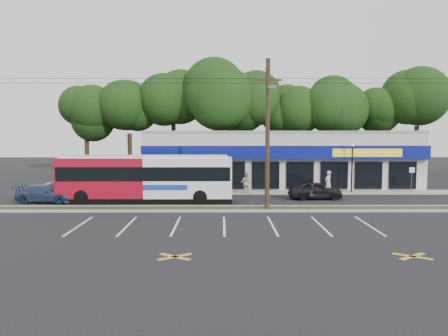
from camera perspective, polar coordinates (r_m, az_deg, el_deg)
ground at (r=28.43m, az=-0.22°, el=-5.83°), size 120.00×120.00×0.00m
grass_strip at (r=29.40m, az=-0.22°, el=-5.35°), size 40.00×1.60×0.12m
curb_south at (r=28.56m, az=-0.22°, el=-5.64°), size 40.00×0.25×0.14m
curb_north at (r=30.24m, az=-0.23°, el=-5.05°), size 40.00×0.25×0.14m
sidewalk at (r=37.64m, az=7.41°, el=-3.16°), size 32.00×2.20×0.10m
strip_mall at (r=44.28m, az=6.89°, el=1.43°), size 25.00×12.55×5.30m
utility_pole at (r=29.01m, az=5.40°, el=5.11°), size 50.00×2.77×10.00m
lamp_post at (r=38.45m, az=16.39°, el=0.78°), size 0.30×0.30×4.25m
sign_post at (r=40.05m, az=23.31°, el=-0.87°), size 0.45×0.10×2.23m
tree_line at (r=54.18m, az=4.02°, el=8.17°), size 46.76×6.76×11.83m
metrobus at (r=33.11m, az=-10.13°, el=-1.19°), size 12.86×2.74×3.45m
car_dark at (r=34.58m, az=11.82°, el=-2.84°), size 4.19×1.84×1.40m
car_silver at (r=36.71m, az=-18.86°, el=-2.44°), size 4.85×2.06×1.56m
car_blue at (r=34.87m, az=-22.16°, el=-3.12°), size 4.67×2.36×1.30m
pedestrian_a at (r=37.77m, az=13.44°, el=-1.82°), size 0.83×0.82×1.94m
pedestrian_b at (r=36.48m, az=2.91°, el=-1.95°), size 1.14×1.05×1.91m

